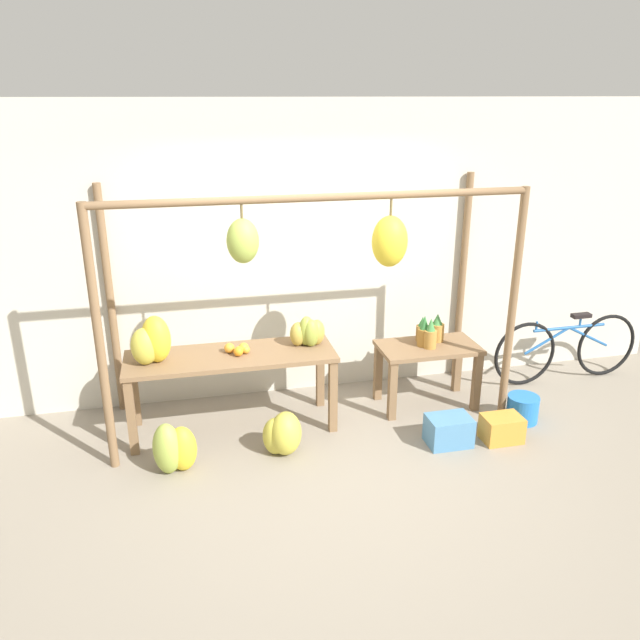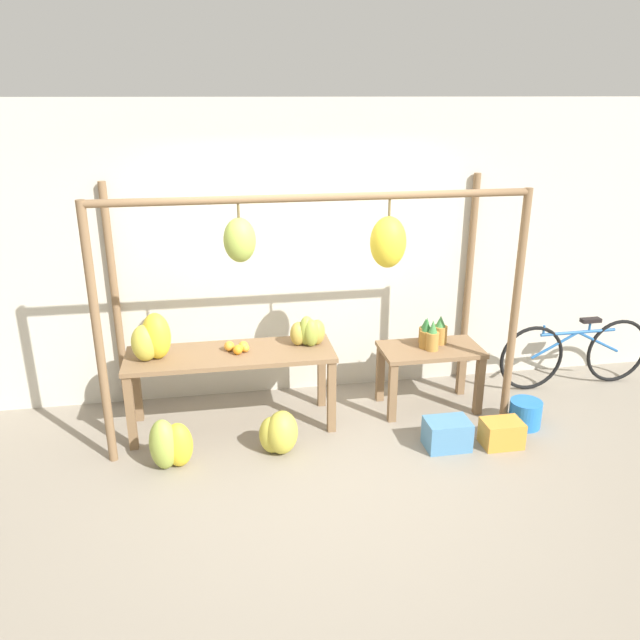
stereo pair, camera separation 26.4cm
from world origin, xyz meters
name	(u,v)px [view 1 (the left image)]	position (x,y,z in m)	size (l,w,h in m)	color
ground_plane	(335,474)	(0.00, 0.00, 0.00)	(20.00, 20.00, 0.00)	gray
shop_wall_back	(295,253)	(0.00, 1.61, 1.40)	(8.00, 0.08, 2.80)	beige
stall_awning	(322,265)	(0.06, 0.72, 1.51)	(3.48, 1.16, 2.12)	brown
display_table_main	(231,365)	(-0.70, 0.92, 0.61)	(1.80, 0.60, 0.71)	brown
display_table_side	(428,358)	(1.14, 0.96, 0.48)	(0.93, 0.52, 0.61)	brown
banana_pile_on_table	(152,342)	(-1.35, 0.89, 0.90)	(0.39, 0.34, 0.40)	yellow
orange_pile	(239,349)	(-0.63, 0.91, 0.75)	(0.22, 0.18, 0.09)	orange
pineapple_cluster	(429,332)	(1.16, 1.01, 0.73)	(0.29, 0.31, 0.30)	#A3702D
banana_pile_ground_left	(174,449)	(-1.23, 0.33, 0.20)	(0.40, 0.32, 0.43)	yellow
banana_pile_ground_right	(282,434)	(-0.35, 0.40, 0.18)	(0.40, 0.38, 0.38)	gold
fruit_crate_white	(449,430)	(1.06, 0.23, 0.13)	(0.37, 0.26, 0.25)	#4C84B2
blue_bucket	(523,409)	(1.88, 0.45, 0.12)	(0.28, 0.28, 0.24)	blue
parked_bicycle	(566,348)	(2.75, 1.15, 0.36)	(1.64, 0.08, 0.72)	black
papaya_pile	(308,333)	(-0.01, 0.97, 0.83)	(0.38, 0.24, 0.27)	#B2993D
fruit_crate_purple	(502,428)	(1.52, 0.18, 0.11)	(0.33, 0.24, 0.23)	orange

